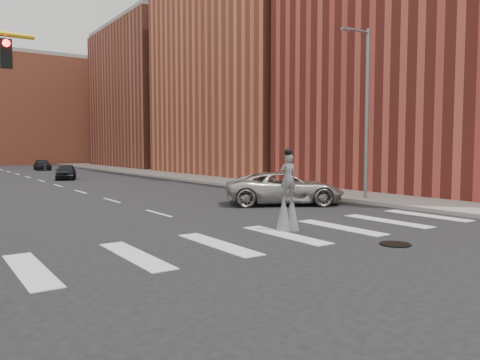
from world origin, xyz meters
The scene contains 12 objects.
ground_plane centered at (0.00, 0.00, 0.00)m, with size 160.00×160.00×0.00m, color black.
sidewalk_right centered at (12.50, 25.00, 0.09)m, with size 5.00×90.00×0.18m, color gray.
manhole centered at (3.00, -2.00, 0.02)m, with size 0.90×0.90×0.04m, color black.
building_near centered at (22.00, 8.00, 11.00)m, with size 16.00×20.00×22.00m, color #9B342A.
building_mid centered at (22.00, 30.00, 12.00)m, with size 16.00×22.00×24.00m, color #C45C3D.
building_far centered at (22.00, 54.00, 10.00)m, with size 16.00×22.00×20.00m, color brown.
building_backdrop centered at (6.00, 78.00, 9.00)m, with size 26.00×14.00×18.00m, color #C45C3D.
streetlight centered at (10.90, 6.00, 4.90)m, with size 2.05×0.20×9.00m.
stilt_performer centered at (1.93, 1.63, 1.08)m, with size 0.83×0.59×2.83m.
suv_crossing centered at (6.61, 7.43, 0.82)m, with size 2.71×5.88×1.63m, color #B1AEA7.
car_near centered at (2.26, 32.68, 0.70)m, with size 1.65×4.11×1.40m, color black.
car_far centered at (4.20, 52.17, 0.64)m, with size 1.80×4.43×1.28m, color black.
Camera 1 is at (-8.43, -10.63, 2.87)m, focal length 35.00 mm.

